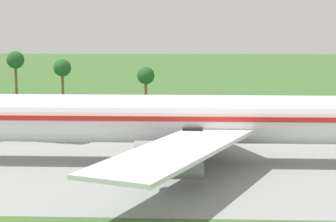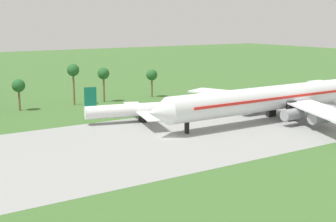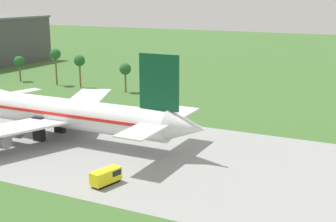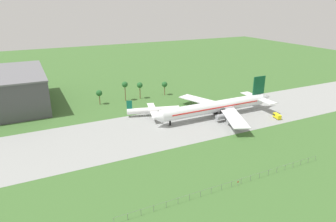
{
  "view_description": "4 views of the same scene",
  "coord_description": "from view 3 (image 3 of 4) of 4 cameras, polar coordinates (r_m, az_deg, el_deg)",
  "views": [
    {
      "loc": [
        34.66,
        -74.81,
        17.27
      ],
      "look_at": [
        31.19,
        0.88,
        6.59
      ],
      "focal_mm": 65.0,
      "sensor_mm": 36.0,
      "label": 1
    },
    {
      "loc": [
        -53.01,
        -80.88,
        24.58
      ],
      "look_at": [
        0.17,
        0.88,
        5.59
      ],
      "focal_mm": 50.0,
      "sensor_mm": 36.0,
      "label": 2
    },
    {
      "loc": [
        98.68,
        -73.25,
        29.21
      ],
      "look_at": [
        62.2,
        0.88,
        8.63
      ],
      "focal_mm": 50.0,
      "sensor_mm": 36.0,
      "label": 3
    },
    {
      "loc": [
        -55.93,
        -121.47,
        57.81
      ],
      "look_at": [
        5.99,
        5.0,
        6.0
      ],
      "focal_mm": 32.0,
      "sensor_mm": 36.0,
      "label": 4
    }
  ],
  "objects": [
    {
      "name": "jet_airliner",
      "position": [
        101.9,
        -14.95,
        0.07
      ],
      "size": [
        74.46,
        57.87,
        18.94
      ],
      "color": "white",
      "rests_on": "ground_plane"
    },
    {
      "name": "baggage_tug",
      "position": [
        75.17,
        -7.49,
        -7.9
      ],
      "size": [
        3.19,
        5.53,
        2.49
      ],
      "color": "black",
      "rests_on": "ground_plane"
    },
    {
      "name": "palm_tree_row",
      "position": [
        155.88,
        -12.08,
        5.9
      ],
      "size": [
        46.27,
        3.6,
        12.13
      ],
      "color": "brown",
      "rests_on": "ground_plane"
    }
  ]
}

